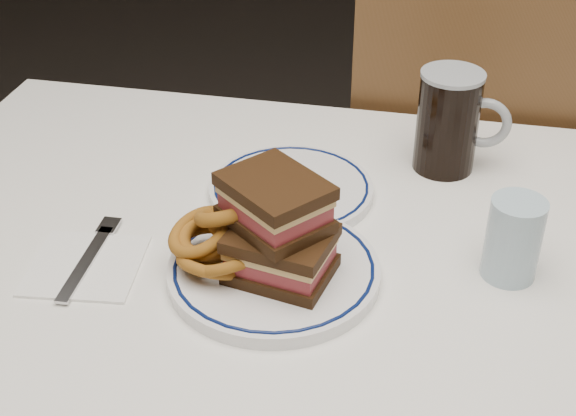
% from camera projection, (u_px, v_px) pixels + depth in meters
% --- Properties ---
extents(dining_table, '(1.27, 0.87, 0.75)m').
position_uv_depth(dining_table, '(309.00, 309.00, 1.13)').
color(dining_table, white).
rests_on(dining_table, floor).
extents(chair_far, '(0.45, 0.45, 0.97)m').
position_uv_depth(chair_far, '(464.00, 180.00, 1.65)').
color(chair_far, '#442C15').
rests_on(chair_far, floor).
extents(main_plate, '(0.27, 0.27, 0.02)m').
position_uv_depth(main_plate, '(274.00, 270.00, 1.02)').
color(main_plate, white).
rests_on(main_plate, dining_table).
extents(reuben_sandwich, '(0.16, 0.15, 0.13)m').
position_uv_depth(reuben_sandwich, '(278.00, 228.00, 0.97)').
color(reuben_sandwich, black).
rests_on(reuben_sandwich, main_plate).
extents(onion_rings_main, '(0.14, 0.13, 0.12)m').
position_uv_depth(onion_rings_main, '(217.00, 237.00, 1.00)').
color(onion_rings_main, brown).
rests_on(onion_rings_main, main_plate).
extents(ketchup_ramekin, '(0.05, 0.05, 0.03)m').
position_uv_depth(ketchup_ramekin, '(269.00, 218.00, 1.08)').
color(ketchup_ramekin, silver).
rests_on(ketchup_ramekin, main_plate).
extents(beer_mug, '(0.14, 0.10, 0.16)m').
position_uv_depth(beer_mug, '(450.00, 121.00, 1.21)').
color(beer_mug, black).
rests_on(beer_mug, dining_table).
extents(water_glass, '(0.07, 0.07, 0.11)m').
position_uv_depth(water_glass, '(513.00, 239.00, 1.00)').
color(water_glass, '#9EBBCC').
rests_on(water_glass, dining_table).
extents(far_plate, '(0.24, 0.24, 0.02)m').
position_uv_depth(far_plate, '(291.00, 189.00, 1.18)').
color(far_plate, white).
rests_on(far_plate, dining_table).
extents(onion_rings_far, '(0.10, 0.08, 0.05)m').
position_uv_depth(onion_rings_far, '(290.00, 181.00, 1.17)').
color(onion_rings_far, brown).
rests_on(onion_rings_far, far_plate).
extents(napkin_fork, '(0.15, 0.19, 0.01)m').
position_uv_depth(napkin_fork, '(87.00, 263.00, 1.04)').
color(napkin_fork, white).
rests_on(napkin_fork, dining_table).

